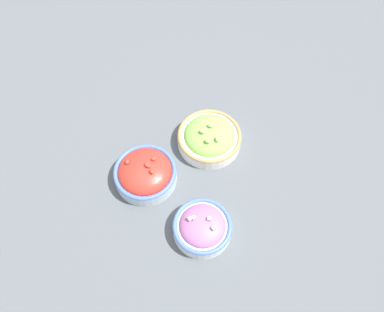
# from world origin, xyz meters

# --- Properties ---
(ground_plane) EXTENTS (3.00, 3.00, 0.00)m
(ground_plane) POSITION_xyz_m (0.00, 0.00, 0.00)
(ground_plane) COLOR #4C5156
(bowl_cherry_tomatoes) EXTENTS (0.17, 0.17, 0.08)m
(bowl_cherry_tomatoes) POSITION_xyz_m (-0.09, 0.10, 0.03)
(bowl_cherry_tomatoes) COLOR #B2C1CC
(bowl_cherry_tomatoes) RESTS_ON ground_plane
(bowl_lettuce) EXTENTS (0.19, 0.19, 0.08)m
(bowl_lettuce) POSITION_xyz_m (0.08, -0.03, 0.03)
(bowl_lettuce) COLOR silver
(bowl_lettuce) RESTS_ON ground_plane
(bowl_red_onion) EXTENTS (0.15, 0.15, 0.07)m
(bowl_red_onion) POSITION_xyz_m (-0.19, -0.09, 0.03)
(bowl_red_onion) COLOR silver
(bowl_red_onion) RESTS_ON ground_plane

